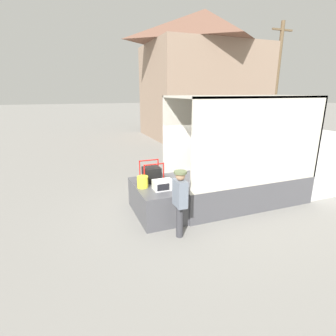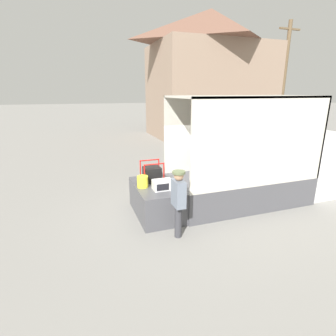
{
  "view_description": "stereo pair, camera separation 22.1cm",
  "coord_description": "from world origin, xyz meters",
  "px_view_note": "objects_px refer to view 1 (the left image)",
  "views": [
    {
      "loc": [
        -2.87,
        -6.86,
        3.55
      ],
      "look_at": [
        -0.31,
        -0.2,
        1.47
      ],
      "focal_mm": 28.0,
      "sensor_mm": 36.0,
      "label": 1
    },
    {
      "loc": [
        -2.66,
        -6.94,
        3.55
      ],
      "look_at": [
        -0.31,
        -0.2,
        1.47
      ],
      "focal_mm": 28.0,
      "sensor_mm": 36.0,
      "label": 2
    }
  ],
  "objects_px": {
    "portable_generator": "(152,174)",
    "box_truck": "(275,169)",
    "microwave": "(163,185)",
    "utility_pole": "(277,80)",
    "orange_bucket": "(143,182)",
    "worker_person": "(180,197)"
  },
  "relations": [
    {
      "from": "orange_bucket",
      "to": "microwave",
      "type": "bearing_deg",
      "value": -36.68
    },
    {
      "from": "portable_generator",
      "to": "orange_bucket",
      "type": "relative_size",
      "value": 1.89
    },
    {
      "from": "portable_generator",
      "to": "box_truck",
      "type": "bearing_deg",
      "value": -4.68
    },
    {
      "from": "box_truck",
      "to": "orange_bucket",
      "type": "xyz_separation_m",
      "value": [
        -4.81,
        -0.03,
        0.13
      ]
    },
    {
      "from": "box_truck",
      "to": "microwave",
      "type": "distance_m",
      "value": 4.35
    },
    {
      "from": "portable_generator",
      "to": "utility_pole",
      "type": "relative_size",
      "value": 0.07
    },
    {
      "from": "orange_bucket",
      "to": "worker_person",
      "type": "bearing_deg",
      "value": -68.45
    },
    {
      "from": "box_truck",
      "to": "worker_person",
      "type": "distance_m",
      "value": 4.49
    },
    {
      "from": "portable_generator",
      "to": "worker_person",
      "type": "xyz_separation_m",
      "value": [
        0.14,
        -1.79,
        -0.08
      ]
    },
    {
      "from": "orange_bucket",
      "to": "utility_pole",
      "type": "height_order",
      "value": "utility_pole"
    },
    {
      "from": "microwave",
      "to": "orange_bucket",
      "type": "relative_size",
      "value": 1.63
    },
    {
      "from": "portable_generator",
      "to": "orange_bucket",
      "type": "distance_m",
      "value": 0.57
    },
    {
      "from": "box_truck",
      "to": "utility_pole",
      "type": "relative_size",
      "value": 0.79
    },
    {
      "from": "microwave",
      "to": "utility_pole",
      "type": "xyz_separation_m",
      "value": [
        13.0,
        10.21,
        3.34
      ]
    },
    {
      "from": "worker_person",
      "to": "portable_generator",
      "type": "bearing_deg",
      "value": 94.53
    },
    {
      "from": "microwave",
      "to": "portable_generator",
      "type": "bearing_deg",
      "value": 95.56
    },
    {
      "from": "box_truck",
      "to": "orange_bucket",
      "type": "distance_m",
      "value": 4.81
    },
    {
      "from": "orange_bucket",
      "to": "worker_person",
      "type": "xyz_separation_m",
      "value": [
        0.55,
        -1.4,
        -0.01
      ]
    },
    {
      "from": "box_truck",
      "to": "portable_generator",
      "type": "bearing_deg",
      "value": 175.32
    },
    {
      "from": "box_truck",
      "to": "portable_generator",
      "type": "xyz_separation_m",
      "value": [
        -4.4,
        0.36,
        0.2
      ]
    },
    {
      "from": "box_truck",
      "to": "worker_person",
      "type": "bearing_deg",
      "value": -161.47
    },
    {
      "from": "utility_pole",
      "to": "portable_generator",
      "type": "bearing_deg",
      "value": -144.11
    }
  ]
}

